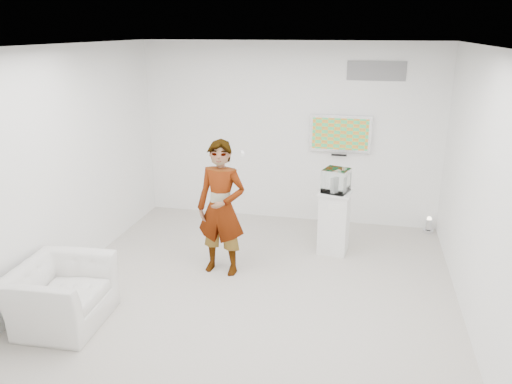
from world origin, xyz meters
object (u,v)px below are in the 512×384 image
Objects in this scene: person at (221,208)px; pedestal at (334,222)px; tv at (340,134)px; floor_uplight at (429,225)px; armchair at (60,295)px.

person is 1.96× the size of pedestal.
tv reaches higher than floor_uplight.
tv reaches higher than person.
person is at bearing -44.27° from armchair.
tv is 0.94× the size of armchair.
tv reaches higher than armchair.
pedestal reaches higher than armchair.
floor_uplight is at bearing -5.04° from tv.
armchair reaches higher than floor_uplight.
armchair is 1.14× the size of pedestal.
tv is 1.07× the size of pedestal.
floor_uplight is at bearing 35.60° from pedestal.
pedestal is 3.56× the size of floor_uplight.
floor_uplight is (1.51, -0.13, -1.42)m from tv.
person is 2.21m from armchair.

